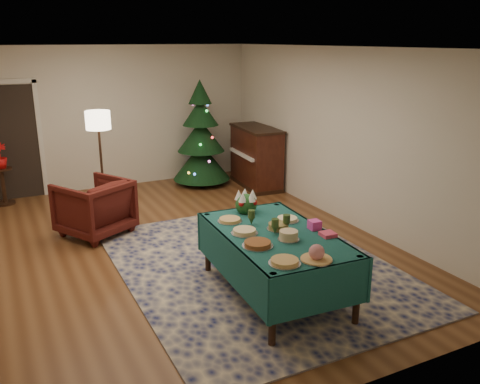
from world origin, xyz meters
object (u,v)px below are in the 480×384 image
buffet_table (275,246)px  potted_plant (0,161)px  gift_box (314,225)px  armchair (94,205)px  side_table (3,187)px  floor_lamp (98,126)px  piano (256,157)px  christmas_tree (201,138)px

buffet_table → potted_plant: 5.64m
gift_box → armchair: size_ratio=0.13×
armchair → side_table: size_ratio=1.41×
potted_plant → floor_lamp: bearing=-33.4°
gift_box → side_table: 5.95m
armchair → piano: piano is taller
side_table → christmas_tree: 3.69m
side_table → buffet_table: bearing=-62.8°
armchair → gift_box: bearing=93.5°
gift_box → potted_plant: potted_plant is taller
floor_lamp → piano: floor_lamp is taller
christmas_tree → potted_plant: bearing=175.0°
floor_lamp → piano: size_ratio=1.19×
armchair → buffet_table: bearing=87.5°
christmas_tree → piano: (0.90, -0.63, -0.35)m
floor_lamp → potted_plant: size_ratio=3.80×
armchair → floor_lamp: floor_lamp is taller
gift_box → side_table: bearing=120.7°
armchair → christmas_tree: 3.13m
buffet_table → piano: piano is taller
floor_lamp → buffet_table: bearing=-75.4°
buffet_table → armchair: 3.17m
gift_box → armchair: 3.49m
floor_lamp → potted_plant: floor_lamp is taller
christmas_tree → piano: 1.15m
floor_lamp → piano: 3.11m
floor_lamp → gift_box: bearing=-69.9°
gift_box → potted_plant: (-3.02, 5.10, -0.04)m
floor_lamp → christmas_tree: 2.26m
buffet_table → potted_plant: potted_plant is taller
buffet_table → piano: bearing=64.4°
floor_lamp → side_table: floor_lamp is taller
buffet_table → floor_lamp: size_ratio=1.20×
potted_plant → piano: piano is taller
buffet_table → side_table: bearing=117.2°
armchair → christmas_tree: christmas_tree is taller
armchair → christmas_tree: bearing=-172.3°
buffet_table → floor_lamp: 4.22m
armchair → piano: (3.37, 1.23, 0.11)m
floor_lamp → side_table: 2.14m
gift_box → piano: size_ratio=0.09×
side_table → christmas_tree: size_ratio=0.32×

